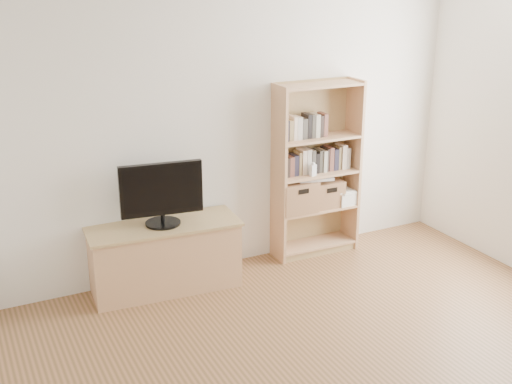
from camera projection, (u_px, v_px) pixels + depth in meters
back_wall at (233, 127)px, 5.70m from camera, size 4.50×0.02×2.60m
tv_stand at (165, 258)px, 5.51m from camera, size 1.28×0.56×0.57m
bookshelf at (316, 170)px, 6.06m from camera, size 0.84×0.31×1.67m
television at (161, 194)px, 5.32m from camera, size 0.69×0.14×0.54m
books_row_mid at (316, 161)px, 6.05m from camera, size 0.80×0.19×0.21m
books_row_upper at (299, 128)px, 5.86m from camera, size 0.36×0.15×0.19m
baby_monitor at (313, 170)px, 5.93m from camera, size 0.06×0.04×0.11m
basket_left at (296, 196)px, 6.04m from camera, size 0.36×0.30×0.30m
basket_right at (325, 193)px, 6.18m from camera, size 0.32×0.27×0.26m
laptop at (314, 177)px, 6.05m from camera, size 0.38×0.30×0.03m
magazine_stack at (341, 196)px, 6.27m from camera, size 0.21×0.28×0.12m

